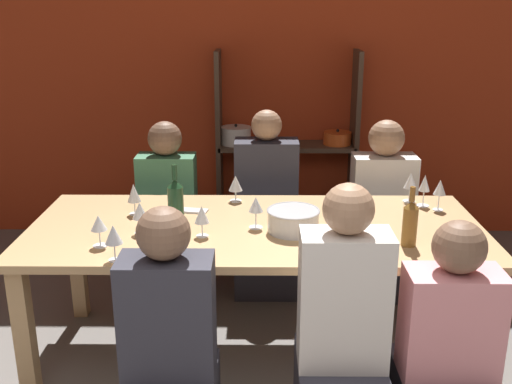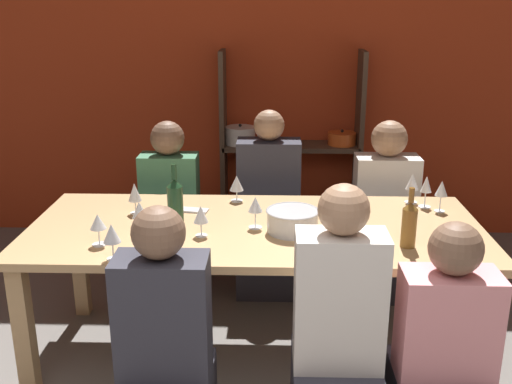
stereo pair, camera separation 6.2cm
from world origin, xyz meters
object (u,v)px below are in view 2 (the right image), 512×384
Objects in this scene: shelf_unit at (291,172)px; person_near_c at (441,379)px; dining_table at (255,240)px; wine_glass_white_e at (135,193)px; person_near_a at (166,376)px; wine_glass_red_f at (255,206)px; wine_glass_red_c at (140,211)px; person_far_b at (268,224)px; mixing_bowl at (293,220)px; wine_glass_white_a at (166,231)px; wine_glass_red_e at (442,190)px; wine_glass_red_a at (426,186)px; wine_bottle_dark at (175,204)px; wine_glass_white_b at (98,223)px; wine_glass_white_d at (201,215)px; person_near_b at (336,365)px; wine_glass_red_b at (335,222)px; wine_glass_red_d at (112,234)px; person_far_c at (383,230)px; wine_bottle_green at (409,224)px; wine_glass_white_c at (237,184)px; cell_phone at (194,210)px; person_far_a at (172,228)px.

person_near_c is at bearing -77.43° from shelf_unit.
wine_glass_white_e reaches higher than dining_table.
person_near_a is at bearing -111.70° from dining_table.
wine_glass_white_e is 1.04× the size of wine_glass_red_f.
person_far_b reaches higher than wine_glass_red_c.
person_near_a is at bearing -124.35° from mixing_bowl.
dining_table is 16.37× the size of wine_glass_white_a.
shelf_unit is at bearing 118.39° from wine_glass_red_e.
wine_bottle_dark is at bearing -163.93° from wine_glass_red_a.
wine_glass_white_b is at bearing 169.12° from wine_glass_white_a.
wine_bottle_dark is 2.00× the size of wine_glass_white_e.
person_far_b is at bearing 97.88° from mixing_bowl.
wine_glass_white_d is 0.98m from person_near_b.
mixing_bowl is at bearing -158.50° from wine_glass_red_e.
shelf_unit reaches higher than wine_glass_red_b.
person_near_c is at bearing -31.16° from wine_bottle_dark.
person_near_b is (1.01, -0.95, -0.41)m from wine_glass_white_e.
wine_glass_red_d reaches higher than wine_glass_red_b.
person_far_c reaches higher than mixing_bowl.
wine_glass_white_e is at bearing 163.28° from wine_glass_red_f.
wine_bottle_green is at bearing -110.68° from wine_glass_red_a.
person_far_c reaches higher than wine_glass_white_a.
wine_glass_white_c reaches higher than mixing_bowl.
person_far_b reaches higher than dining_table.
wine_glass_red_c is 0.33m from wine_glass_red_d.
wine_glass_white_d is at bearing -162.73° from wine_glass_red_e.
person_near_b reaches higher than cell_phone.
wine_glass_red_e reaches higher than wine_glass_white_c.
cell_phone is (-0.53, 0.29, -0.06)m from mixing_bowl.
dining_table is 0.61m from wine_glass_red_c.
wine_bottle_dark is at bearing 101.86° from person_far_a.
wine_bottle_dark is 0.35m from wine_glass_white_e.
wine_glass_red_d is at bearing 160.29° from person_near_b.
wine_glass_white_d is at bearing 173.86° from wine_bottle_green.
wine_glass_red_a is at bearing 5.32° from wine_glass_white_e.
wine_glass_red_b is 0.13× the size of person_far_a.
wine_glass_white_a is 0.12× the size of person_near_a.
wine_glass_white_c is (-0.35, -1.29, 0.29)m from shelf_unit.
wine_glass_red_f is at bearing 24.15° from wine_glass_white_d.
shelf_unit is at bearing 68.06° from wine_glass_red_d.
wine_bottle_dark is (-0.63, -1.75, 0.33)m from shelf_unit.
wine_glass_white_e is at bearing 160.57° from wine_glass_red_b.
cell_phone is at bearing -111.23° from shelf_unit.
person_far_c is (1.16, 0.60, -0.34)m from cell_phone.
wine_glass_red_d is (-0.81, -0.36, 0.06)m from mixing_bowl.
shelf_unit is 1.78m from wine_glass_white_e.
wine_glass_red_b is 0.71m from person_near_b.
person_far_c is (1.55, 1.08, -0.44)m from wine_glass_white_b.
wine_glass_white_d is at bearing 54.03° from wine_glass_white_a.
wine_glass_white_e is 0.15× the size of person_near_a.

